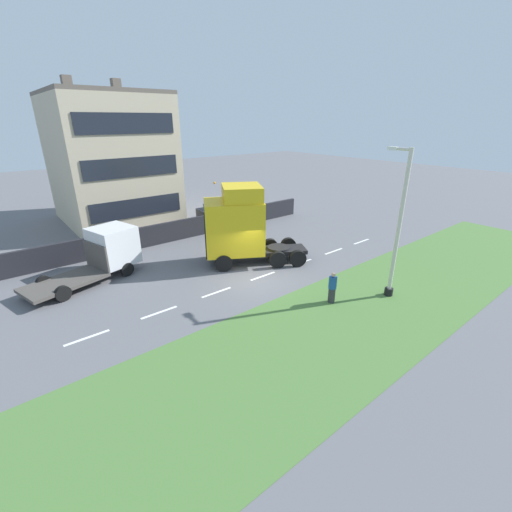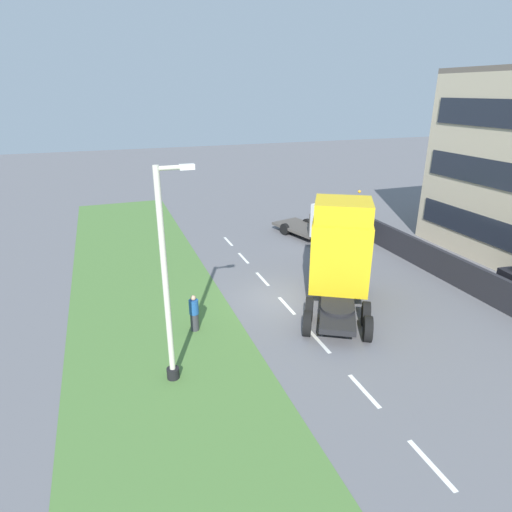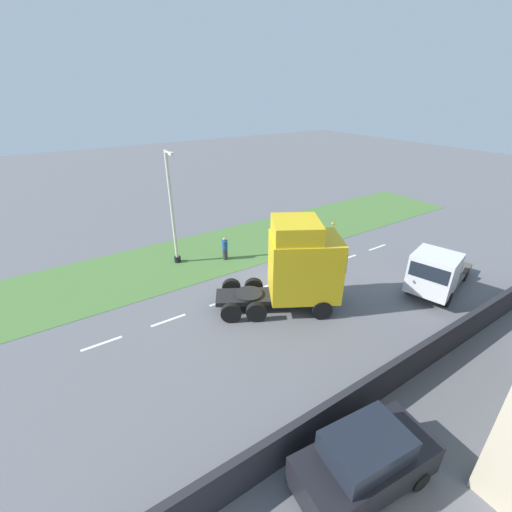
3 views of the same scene
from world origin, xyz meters
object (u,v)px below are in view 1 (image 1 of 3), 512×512
lorry_cab (238,226)px  pedestrian (332,288)px  flatbed_truck (106,251)px  lamp_post (397,235)px  parked_car (223,211)px

lorry_cab → pedestrian: lorry_cab is taller
flatbed_truck → pedestrian: bearing=20.7°
lamp_post → pedestrian: lamp_post is taller
flatbed_truck → lamp_post: size_ratio=0.88×
parked_car → pedestrian: parked_car is taller
flatbed_truck → parked_car: 12.27m
flatbed_truck → lamp_post: bearing=26.4°
flatbed_truck → lamp_post: 15.74m
lamp_post → flatbed_truck: bearing=41.6°
flatbed_truck → parked_car: flatbed_truck is taller
lorry_cab → lamp_post: (-8.36, -3.44, 0.85)m
lorry_cab → parked_car: lorry_cab is taller
lorry_cab → pedestrian: 7.23m
lorry_cab → parked_car: bearing=2.2°
parked_car → lamp_post: 16.74m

